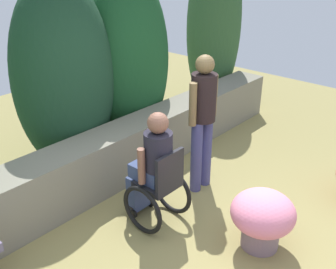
{
  "coord_description": "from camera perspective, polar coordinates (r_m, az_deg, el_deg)",
  "views": [
    {
      "loc": [
        -2.57,
        -1.76,
        2.81
      ],
      "look_at": [
        0.46,
        0.94,
        0.85
      ],
      "focal_mm": 41.89,
      "sensor_mm": 36.0,
      "label": 1
    }
  ],
  "objects": [
    {
      "name": "ground_plane",
      "position": [
        4.2,
        5.64,
        -16.39
      ],
      "size": [
        11.86,
        11.86,
        0.0
      ],
      "primitive_type": "plane",
      "color": "olive"
    },
    {
      "name": "stone_retaining_wall",
      "position": [
        4.97,
        -10.21,
        -4.27
      ],
      "size": [
        7.18,
        0.52,
        0.71
      ],
      "primitive_type": "cube",
      "color": "gray",
      "rests_on": "ground"
    },
    {
      "name": "hedge_backdrop",
      "position": [
        4.97,
        -17.52,
        7.84
      ],
      "size": [
        7.4,
        1.21,
        3.05
      ],
      "color": "#174F14",
      "rests_on": "ground"
    },
    {
      "name": "person_in_wheelchair",
      "position": [
        4.21,
        -1.93,
        -5.56
      ],
      "size": [
        0.53,
        0.66,
        1.33
      ],
      "rotation": [
        0.0,
        0.0,
        0.16
      ],
      "color": "black",
      "rests_on": "ground"
    },
    {
      "name": "person_standing_companion",
      "position": [
        4.67,
        5.09,
        2.83
      ],
      "size": [
        0.49,
        0.3,
        1.72
      ],
      "rotation": [
        0.0,
        0.0,
        -0.1
      ],
      "color": "#3E3F74",
      "rests_on": "ground"
    },
    {
      "name": "flower_pot_terracotta_by_wall",
      "position": [
        4.12,
        13.57,
        -11.57
      ],
      "size": [
        0.65,
        0.65,
        0.63
      ],
      "color": "gray",
      "rests_on": "ground"
    }
  ]
}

